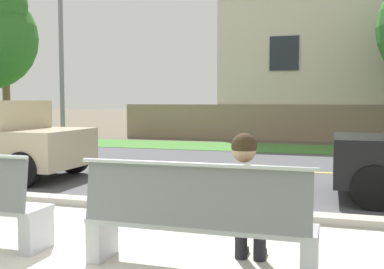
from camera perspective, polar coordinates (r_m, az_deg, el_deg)
The scene contains 11 objects.
ground_plane at distance 11.84m, azimuth 4.89°, elevation -3.24°, with size 140.00×140.00×0.00m, color #665B4C.
sidewalk_pavement at distance 4.84m, azimuth -15.01°, elevation -14.26°, with size 44.00×3.60×0.01m, color beige.
curb_edge at distance 6.50m, azimuth -5.76°, elevation -8.92°, with size 44.00×0.30×0.11m, color #ADA89E.
street_asphalt at distance 10.39m, azimuth 3.15°, elevation -4.24°, with size 52.00×8.00×0.01m, color #515156.
road_centre_line at distance 10.39m, azimuth 3.15°, elevation -4.22°, with size 48.00×0.14×0.01m, color #E0CC4C.
far_verge_grass at distance 15.17m, azimuth 7.60°, elevation -1.60°, with size 48.00×2.80×0.02m, color #478438.
bench_right at distance 4.09m, azimuth 0.61°, elevation -10.80°, with size 2.08×0.48×1.01m.
seated_person_olive at distance 4.12m, azimuth 6.72°, elevation -7.74°, with size 0.52×0.68×1.25m.
streetlamp at distance 17.65m, azimuth -15.78°, elevation 13.53°, with size 0.24×2.10×7.84m.
garden_wall at distance 17.94m, azimuth 11.27°, elevation 1.46°, with size 13.00×0.36×1.40m, color gray.
house_across_street at distance 21.11m, azimuth 18.24°, elevation 9.04°, with size 10.36×6.91×6.69m.
Camera 1 is at (2.46, -3.48, 1.52)m, focal length 42.63 mm.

